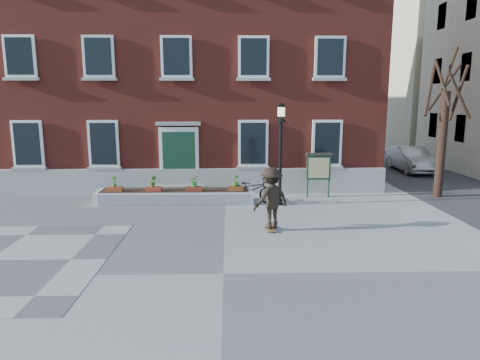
{
  "coord_description": "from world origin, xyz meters",
  "views": [
    {
      "loc": [
        0.13,
        -9.48,
        4.0
      ],
      "look_at": [
        0.5,
        4.0,
        1.5
      ],
      "focal_mm": 32.0,
      "sensor_mm": 36.0,
      "label": 1
    }
  ],
  "objects_px": {
    "lamp_post": "(281,140)",
    "skateboarder": "(271,198)",
    "bicycle": "(252,189)",
    "notice_board": "(319,167)",
    "parked_car": "(411,159)"
  },
  "relations": [
    {
      "from": "lamp_post",
      "to": "skateboarder",
      "type": "xyz_separation_m",
      "value": [
        -0.68,
        -3.31,
        -1.51
      ]
    },
    {
      "from": "bicycle",
      "to": "notice_board",
      "type": "height_order",
      "value": "notice_board"
    },
    {
      "from": "parked_car",
      "to": "skateboarder",
      "type": "xyz_separation_m",
      "value": [
        -9.13,
        -11.1,
        0.32
      ]
    },
    {
      "from": "parked_car",
      "to": "notice_board",
      "type": "height_order",
      "value": "notice_board"
    },
    {
      "from": "skateboarder",
      "to": "parked_car",
      "type": "bearing_deg",
      "value": 50.56
    },
    {
      "from": "notice_board",
      "to": "parked_car",
      "type": "bearing_deg",
      "value": 44.09
    },
    {
      "from": "skateboarder",
      "to": "lamp_post",
      "type": "bearing_deg",
      "value": 78.39
    },
    {
      "from": "notice_board",
      "to": "bicycle",
      "type": "bearing_deg",
      "value": -163.19
    },
    {
      "from": "notice_board",
      "to": "skateboarder",
      "type": "height_order",
      "value": "skateboarder"
    },
    {
      "from": "bicycle",
      "to": "parked_car",
      "type": "distance_m",
      "value": 12.02
    },
    {
      "from": "notice_board",
      "to": "skateboarder",
      "type": "distance_m",
      "value": 5.24
    },
    {
      "from": "bicycle",
      "to": "notice_board",
      "type": "bearing_deg",
      "value": -49.35
    },
    {
      "from": "notice_board",
      "to": "skateboarder",
      "type": "bearing_deg",
      "value": -117.91
    },
    {
      "from": "bicycle",
      "to": "notice_board",
      "type": "distance_m",
      "value": 3.06
    },
    {
      "from": "parked_car",
      "to": "lamp_post",
      "type": "height_order",
      "value": "lamp_post"
    }
  ]
}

